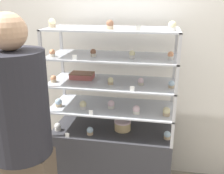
% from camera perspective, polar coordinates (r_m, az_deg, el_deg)
% --- Properties ---
extents(back_wall, '(8.00, 0.05, 2.60)m').
position_cam_1_polar(back_wall, '(2.70, 1.52, 7.11)').
color(back_wall, silver).
rests_on(back_wall, ground_plane).
extents(display_base, '(1.13, 0.49, 0.64)m').
position_cam_1_polar(display_base, '(2.73, -0.00, -15.21)').
color(display_base, '#333338').
rests_on(display_base, ground_plane).
extents(display_riser_lower, '(1.13, 0.49, 0.24)m').
position_cam_1_polar(display_riser_lower, '(2.46, -0.00, -4.57)').
color(display_riser_lower, '#B7B7BC').
rests_on(display_riser_lower, display_base).
extents(display_riser_middle, '(1.13, 0.49, 0.24)m').
position_cam_1_polar(display_riser_middle, '(2.38, -0.00, 0.76)').
color(display_riser_middle, '#B7B7BC').
rests_on(display_riser_middle, display_riser_lower).
extents(display_riser_upper, '(1.13, 0.49, 0.24)m').
position_cam_1_polar(display_riser_upper, '(2.32, -0.00, 6.43)').
color(display_riser_upper, '#B7B7BC').
rests_on(display_riser_upper, display_riser_middle).
extents(display_riser_top, '(1.13, 0.49, 0.24)m').
position_cam_1_polar(display_riser_top, '(2.28, -0.00, 12.35)').
color(display_riser_top, '#B7B7BC').
rests_on(display_riser_top, display_riser_upper).
extents(layer_cake_centerpiece, '(0.16, 0.16, 0.10)m').
position_cam_1_polar(layer_cake_centerpiece, '(2.54, 2.32, -8.29)').
color(layer_cake_centerpiece, '#DBBC84').
rests_on(layer_cake_centerpiece, display_base).
extents(sheet_cake_frosted, '(0.22, 0.14, 0.06)m').
position_cam_1_polar(sheet_cake_frosted, '(2.49, -6.53, 2.48)').
color(sheet_cake_frosted, '#C66660').
rests_on(sheet_cake_frosted, display_riser_middle).
extents(cupcake_0, '(0.06, 0.06, 0.08)m').
position_cam_1_polar(cupcake_0, '(2.58, -11.74, -8.49)').
color(cupcake_0, white).
rests_on(cupcake_0, display_base).
extents(cupcake_1, '(0.06, 0.06, 0.08)m').
position_cam_1_polar(cupcake_1, '(2.47, -4.82, -9.50)').
color(cupcake_1, '#CCB28C').
rests_on(cupcake_1, display_base).
extents(cupcake_2, '(0.06, 0.06, 0.08)m').
position_cam_1_polar(cupcake_2, '(2.44, 11.92, -10.24)').
color(cupcake_2, '#CCB28C').
rests_on(cupcake_2, display_base).
extents(price_tag_0, '(0.04, 0.00, 0.04)m').
position_cam_1_polar(price_tag_0, '(2.45, -9.71, -10.31)').
color(price_tag_0, white).
rests_on(price_tag_0, display_base).
extents(cupcake_3, '(0.06, 0.06, 0.08)m').
position_cam_1_polar(cupcake_3, '(2.50, -11.59, -3.38)').
color(cupcake_3, '#CCB28C').
rests_on(cupcake_3, display_riser_lower).
extents(cupcake_4, '(0.06, 0.06, 0.08)m').
position_cam_1_polar(cupcake_4, '(2.41, -6.33, -3.91)').
color(cupcake_4, white).
rests_on(cupcake_4, display_riser_lower).
extents(cupcake_5, '(0.06, 0.06, 0.08)m').
position_cam_1_polar(cupcake_5, '(2.40, -0.10, -3.85)').
color(cupcake_5, white).
rests_on(cupcake_5, display_riser_lower).
extents(cupcake_6, '(0.06, 0.06, 0.08)m').
position_cam_1_polar(cupcake_6, '(2.30, 5.30, -4.98)').
color(cupcake_6, white).
rests_on(cupcake_6, display_riser_lower).
extents(cupcake_7, '(0.06, 0.06, 0.08)m').
position_cam_1_polar(cupcake_7, '(2.31, 11.77, -5.25)').
color(cupcake_7, '#CCB28C').
rests_on(cupcake_7, display_riser_lower).
extents(price_tag_1, '(0.04, 0.00, 0.04)m').
position_cam_1_polar(price_tag_1, '(2.28, -4.61, -5.63)').
color(price_tag_1, white).
rests_on(price_tag_1, display_riser_lower).
extents(cupcake_8, '(0.05, 0.05, 0.06)m').
position_cam_1_polar(cupcake_8, '(2.42, -12.61, 1.76)').
color(cupcake_8, '#CCB28C').
rests_on(cupcake_8, display_riser_middle).
extents(cupcake_9, '(0.05, 0.05, 0.06)m').
position_cam_1_polar(cupcake_9, '(2.30, -0.22, 1.29)').
color(cupcake_9, '#CCB28C').
rests_on(cupcake_9, display_riser_middle).
extents(cupcake_10, '(0.05, 0.05, 0.06)m').
position_cam_1_polar(cupcake_10, '(2.30, 6.30, 1.17)').
color(cupcake_10, beige).
rests_on(cupcake_10, display_riser_middle).
extents(cupcake_11, '(0.05, 0.05, 0.06)m').
position_cam_1_polar(cupcake_11, '(2.27, 12.82, 0.56)').
color(cupcake_11, '#CCB28C').
rests_on(cupcake_11, display_riser_middle).
extents(price_tag_2, '(0.04, 0.00, 0.04)m').
position_cam_1_polar(price_tag_2, '(2.13, 4.41, -0.43)').
color(price_tag_2, white).
rests_on(price_tag_2, display_riser_middle).
extents(cupcake_12, '(0.05, 0.05, 0.07)m').
position_cam_1_polar(cupcake_12, '(2.33, -12.87, 7.19)').
color(cupcake_12, beige).
rests_on(cupcake_12, display_riser_upper).
extents(cupcake_13, '(0.05, 0.05, 0.07)m').
position_cam_1_polar(cupcake_13, '(2.29, -4.13, 7.44)').
color(cupcake_13, beige).
rests_on(cupcake_13, display_riser_upper).
extents(cupcake_14, '(0.05, 0.05, 0.07)m').
position_cam_1_polar(cupcake_14, '(2.22, 4.40, 7.09)').
color(cupcake_14, white).
rests_on(cupcake_14, display_riser_upper).
extents(cupcake_15, '(0.05, 0.05, 0.07)m').
position_cam_1_polar(cupcake_15, '(2.22, 12.63, 6.70)').
color(cupcake_15, white).
rests_on(cupcake_15, display_riser_upper).
extents(price_tag_3, '(0.04, 0.00, 0.04)m').
position_cam_1_polar(price_tag_3, '(2.16, -8.14, 6.36)').
color(price_tag_3, white).
rests_on(price_tag_3, display_riser_upper).
extents(cupcake_16, '(0.06, 0.06, 0.08)m').
position_cam_1_polar(cupcake_16, '(2.39, -12.93, 13.40)').
color(cupcake_16, '#CCB28C').
rests_on(cupcake_16, display_riser_top).
extents(cupcake_17, '(0.06, 0.06, 0.08)m').
position_cam_1_polar(cupcake_17, '(2.19, -0.51, 13.42)').
color(cupcake_17, '#CCB28C').
rests_on(cupcake_17, display_riser_top).
extents(cupcake_18, '(0.06, 0.06, 0.08)m').
position_cam_1_polar(cupcake_18, '(2.12, 12.96, 12.79)').
color(cupcake_18, white).
rests_on(cupcake_18, display_riser_top).
extents(price_tag_4, '(0.04, 0.00, 0.04)m').
position_cam_1_polar(price_tag_4, '(2.02, 5.74, 12.51)').
color(price_tag_4, white).
rests_on(price_tag_4, display_riser_top).
extents(customer_figure, '(0.41, 0.41, 1.77)m').
position_cam_1_polar(customer_figure, '(1.92, -19.20, -10.13)').
color(customer_figure, brown).
rests_on(customer_figure, ground_plane).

